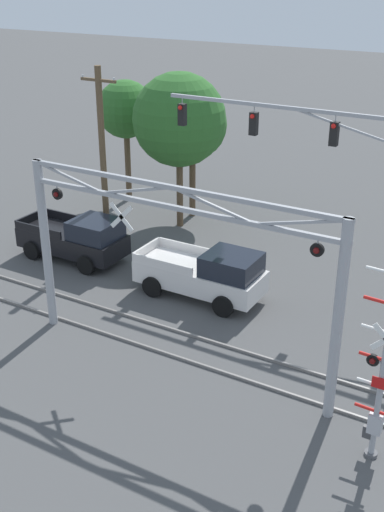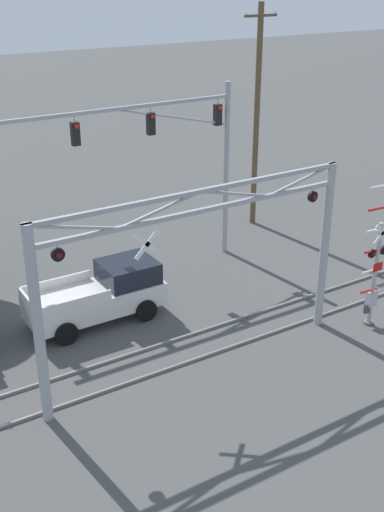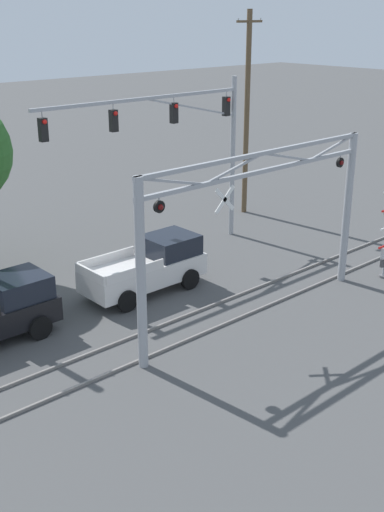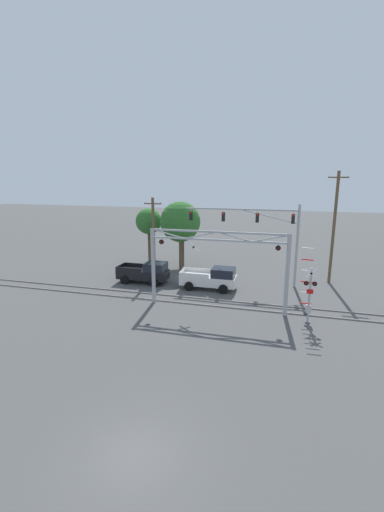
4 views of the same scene
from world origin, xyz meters
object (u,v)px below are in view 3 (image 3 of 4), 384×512
object	(u,v)px
traffic_signal_span	(189,133)
pickup_truck_lead	(149,266)
crossing_gantry	(260,216)
utility_pole_right	(247,113)

from	to	relation	value
traffic_signal_span	pickup_truck_lead	distance (m)	6.93
crossing_gantry	utility_pole_right	xyz separation A→B (m)	(9.35, 9.55, 1.59)
traffic_signal_span	utility_pole_right	xyz separation A→B (m)	(6.12, 2.25, 0.06)
pickup_truck_lead	utility_pole_right	xyz separation A→B (m)	(10.71, 5.00, 4.46)
crossing_gantry	pickup_truck_lead	bearing A→B (deg)	106.60
crossing_gantry	pickup_truck_lead	xyz separation A→B (m)	(-1.36, 4.55, -2.87)
traffic_signal_span	pickup_truck_lead	size ratio (longest dim) A/B	2.11
pickup_truck_lead	utility_pole_right	distance (m)	12.63
traffic_signal_span	utility_pole_right	distance (m)	6.52
utility_pole_right	pickup_truck_lead	bearing A→B (deg)	-154.97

